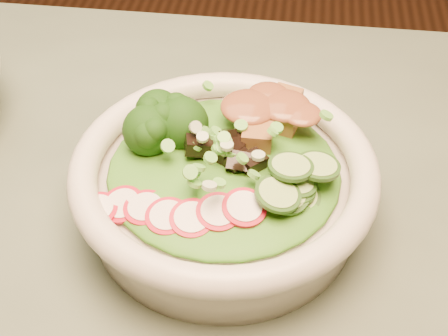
# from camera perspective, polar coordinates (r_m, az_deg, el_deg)

# --- Properties ---
(salad_bowl) EXTENTS (0.24, 0.24, 0.06)m
(salad_bowl) POSITION_cam_1_polar(r_m,az_deg,el_deg) (0.49, -0.00, -1.55)
(salad_bowl) COLOR silver
(salad_bowl) RESTS_ON dining_table
(lettuce_bed) EXTENTS (0.18, 0.18, 0.02)m
(lettuce_bed) POSITION_cam_1_polar(r_m,az_deg,el_deg) (0.48, -0.00, 0.09)
(lettuce_bed) COLOR #1E6415
(lettuce_bed) RESTS_ON salad_bowl
(broccoli_florets) EXTENTS (0.09, 0.08, 0.04)m
(broccoli_florets) POSITION_cam_1_polar(r_m,az_deg,el_deg) (0.49, -5.50, 3.54)
(broccoli_florets) COLOR black
(broccoli_florets) RESTS_ON salad_bowl
(radish_slices) EXTENTS (0.10, 0.06, 0.02)m
(radish_slices) POSITION_cam_1_polar(r_m,az_deg,el_deg) (0.44, -3.96, -4.13)
(radish_slices) COLOR #A80C21
(radish_slices) RESTS_ON salad_bowl
(cucumber_slices) EXTENTS (0.08, 0.08, 0.03)m
(cucumber_slices) POSITION_cam_1_polar(r_m,az_deg,el_deg) (0.45, 6.03, -1.87)
(cucumber_slices) COLOR #9ACB70
(cucumber_slices) RESTS_ON salad_bowl
(mushroom_heap) EXTENTS (0.08, 0.08, 0.04)m
(mushroom_heap) POSITION_cam_1_polar(r_m,az_deg,el_deg) (0.48, 0.72, 1.85)
(mushroom_heap) COLOR black
(mushroom_heap) RESTS_ON salad_bowl
(tofu_cubes) EXTENTS (0.09, 0.07, 0.03)m
(tofu_cubes) POSITION_cam_1_polar(r_m,az_deg,el_deg) (0.51, 3.65, 4.45)
(tofu_cubes) COLOR brown
(tofu_cubes) RESTS_ON salad_bowl
(peanut_sauce) EXTENTS (0.06, 0.05, 0.01)m
(peanut_sauce) POSITION_cam_1_polar(r_m,az_deg,el_deg) (0.50, 3.71, 5.48)
(peanut_sauce) COLOR brown
(peanut_sauce) RESTS_ON tofu_cubes
(scallion_garnish) EXTENTS (0.17, 0.17, 0.02)m
(scallion_garnish) POSITION_cam_1_polar(r_m,az_deg,el_deg) (0.47, -0.00, 1.93)
(scallion_garnish) COLOR #60B43F
(scallion_garnish) RESTS_ON salad_bowl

